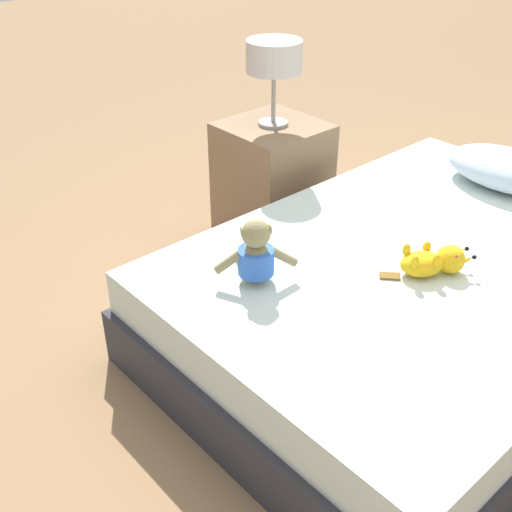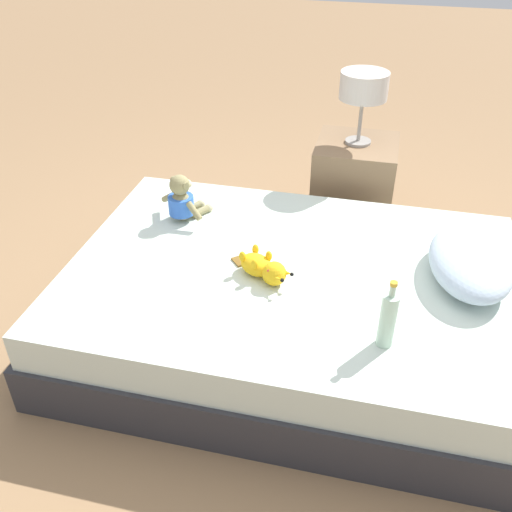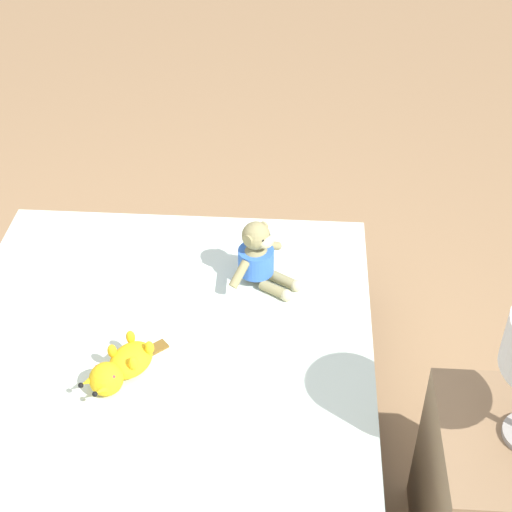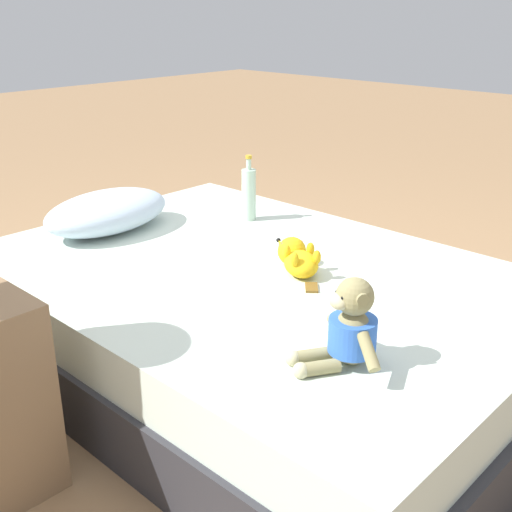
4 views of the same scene
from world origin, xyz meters
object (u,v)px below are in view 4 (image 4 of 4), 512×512
object	(u,v)px
pillow	(107,212)
plush_monkey	(349,330)
plush_yellow_creature	(297,258)
bed	(256,321)
glass_bottle	(249,194)

from	to	relation	value
pillow	plush_monkey	distance (m)	1.32
pillow	plush_yellow_creature	distance (m)	0.85
plush_yellow_creature	bed	bearing A→B (deg)	129.01
bed	plush_yellow_creature	distance (m)	0.28
plush_yellow_creature	glass_bottle	distance (m)	0.59
plush_yellow_creature	pillow	bearing A→B (deg)	103.55
plush_monkey	plush_yellow_creature	xyz separation A→B (m)	(0.38, 0.48, -0.05)
bed	plush_monkey	distance (m)	0.72
bed	pillow	bearing A→B (deg)	98.77
glass_bottle	plush_yellow_creature	bearing A→B (deg)	-119.73
plush_yellow_creature	glass_bottle	xyz separation A→B (m)	(0.29, 0.51, 0.07)
plush_monkey	plush_yellow_creature	bearing A→B (deg)	51.94
pillow	bed	bearing A→B (deg)	-81.23
plush_monkey	glass_bottle	xyz separation A→B (m)	(0.67, 0.99, 0.02)
plush_monkey	plush_yellow_creature	world-z (taller)	plush_monkey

